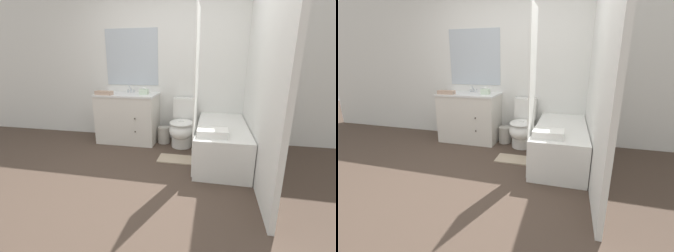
% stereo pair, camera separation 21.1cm
% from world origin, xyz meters
% --- Properties ---
extents(ground_plane, '(14.00, 14.00, 0.00)m').
position_xyz_m(ground_plane, '(0.00, 0.00, 0.00)').
color(ground_plane, '#47382D').
extents(wall_back, '(8.00, 0.06, 2.50)m').
position_xyz_m(wall_back, '(-0.01, 1.73, 1.25)').
color(wall_back, silver).
rests_on(wall_back, ground_plane).
extents(wall_right, '(0.05, 2.71, 2.50)m').
position_xyz_m(wall_right, '(1.23, 0.85, 1.25)').
color(wall_right, silver).
rests_on(wall_right, ground_plane).
extents(vanity_cabinet, '(1.00, 0.60, 0.83)m').
position_xyz_m(vanity_cabinet, '(-0.70, 1.42, 0.42)').
color(vanity_cabinet, silver).
rests_on(vanity_cabinet, ground_plane).
extents(sink_faucet, '(0.14, 0.12, 0.12)m').
position_xyz_m(sink_faucet, '(-0.70, 1.59, 0.86)').
color(sink_faucet, silver).
rests_on(sink_faucet, vanity_cabinet).
extents(toilet, '(0.39, 0.67, 0.76)m').
position_xyz_m(toilet, '(0.24, 1.34, 0.32)').
color(toilet, white).
rests_on(toilet, ground_plane).
extents(bathtub, '(0.67, 1.48, 0.50)m').
position_xyz_m(bathtub, '(0.85, 0.97, 0.25)').
color(bathtub, white).
rests_on(bathtub, ground_plane).
extents(shower_curtain, '(0.01, 0.43, 1.93)m').
position_xyz_m(shower_curtain, '(0.51, 0.53, 0.97)').
color(shower_curtain, white).
rests_on(shower_curtain, ground_plane).
extents(wastebasket, '(0.21, 0.21, 0.27)m').
position_xyz_m(wastebasket, '(-0.08, 1.44, 0.14)').
color(wastebasket, '#B7B2A8').
rests_on(wastebasket, ground_plane).
extents(tissue_box, '(0.13, 0.12, 0.11)m').
position_xyz_m(tissue_box, '(-0.41, 1.41, 0.87)').
color(tissue_box, silver).
rests_on(tissue_box, vanity_cabinet).
extents(hand_towel_folded, '(0.27, 0.13, 0.06)m').
position_xyz_m(hand_towel_folded, '(-1.02, 1.23, 0.86)').
color(hand_towel_folded, tan).
rests_on(hand_towel_folded, vanity_cabinet).
extents(bath_towel_folded, '(0.35, 0.24, 0.08)m').
position_xyz_m(bath_towel_folded, '(0.73, 0.45, 0.54)').
color(bath_towel_folded, white).
rests_on(bath_towel_folded, bathtub).
extents(bath_mat, '(0.58, 0.29, 0.02)m').
position_xyz_m(bath_mat, '(0.27, 0.78, 0.01)').
color(bath_mat, tan).
rests_on(bath_mat, ground_plane).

